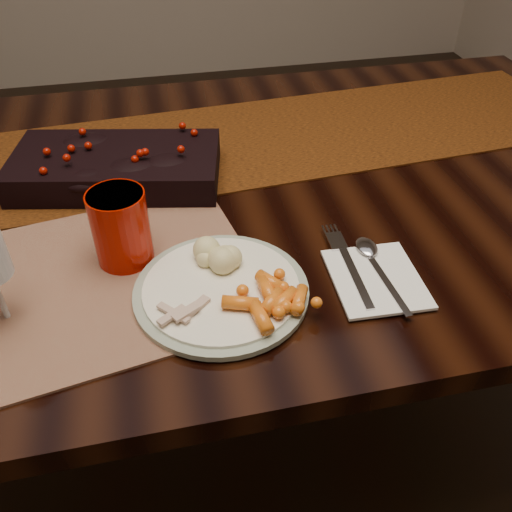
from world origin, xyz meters
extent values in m
plane|color=black|center=(0.00, 0.00, 0.00)|extent=(5.00, 5.00, 0.00)
cube|color=black|center=(0.00, 0.00, 0.38)|extent=(1.80, 1.00, 0.75)
cube|color=#5A2907|center=(-0.05, 0.14, 0.75)|extent=(1.81, 0.50, 0.00)
cube|color=brown|center=(-0.23, -0.23, 0.75)|extent=(0.55, 0.44, 0.00)
cylinder|color=white|center=(-0.04, -0.30, 0.76)|extent=(0.31, 0.31, 0.01)
cube|color=white|center=(0.18, -0.32, 0.76)|extent=(0.13, 0.15, 0.01)
cylinder|color=#A20E00|center=(-0.17, -0.19, 0.81)|extent=(0.10, 0.10, 0.12)
camera|label=1|loc=(-0.12, -0.86, 1.29)|focal=38.00mm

